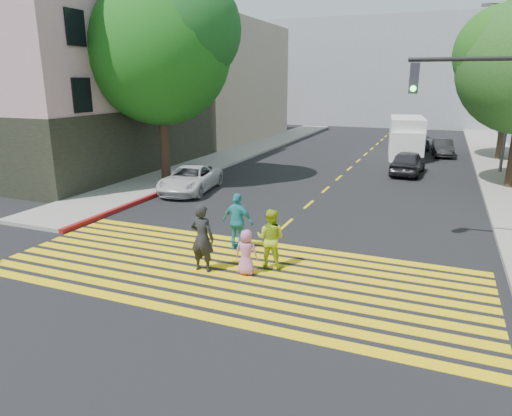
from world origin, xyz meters
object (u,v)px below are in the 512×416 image
Objects in this scene: tree_left at (161,44)px; dark_car_near at (408,162)px; silver_car at (418,141)px; white_sedan at (190,179)px; pedestrian_child at (246,252)px; white_van at (406,139)px; pedestrian_man at (202,238)px; pedestrian_extra at (238,222)px; dark_car_parked at (442,148)px; pedestrian_woman at (271,238)px.

tree_left reaches higher than dark_car_near.
white_sedan is at bearing 57.53° from silver_car.
pedestrian_child is 22.61m from white_van.
dark_car_near is at bearing -102.50° from pedestrian_man.
white_van is (-0.65, 6.27, 0.60)m from dark_car_near.
pedestrian_extra reaches higher than pedestrian_child.
pedestrian_child is 24.40m from dark_car_parked.
white_sedan is at bearing -56.22° from pedestrian_man.
pedestrian_man is 0.48× the size of dark_car_near.
white_sedan is at bearing -130.22° from dark_car_parked.
dark_car_parked is 0.61× the size of white_van.
tree_left is 12.34m from pedestrian_extra.
dark_car_near reaches higher than white_sedan.
dark_car_parked is (4.26, 23.20, -0.26)m from pedestrian_woman.
pedestrian_child is at bearing 83.80° from dark_car_near.
white_van reaches higher than pedestrian_child.
dark_car_parked is at bearing 47.57° from tree_left.
silver_car reaches higher than dark_car_parked.
silver_car is at bearing -85.49° from dark_car_near.
pedestrian_woman is at bearing -125.02° from pedestrian_child.
dark_car_near is (3.96, 14.52, -0.22)m from pedestrian_extra.
pedestrian_child is at bearing -102.80° from white_van.
pedestrian_child is 0.31× the size of silver_car.
silver_car is (2.86, 27.23, -0.03)m from pedestrian_child.
pedestrian_woman is 1.34× the size of pedestrian_child.
pedestrian_child is at bearing 58.75° from pedestrian_woman.
white_sedan is at bearing -43.95° from pedestrian_extra.
pedestrian_woman is 9.82m from white_sedan.
pedestrian_extra is at bearing -35.51° from pedestrian_woman.
pedestrian_woman reaches higher than dark_car_near.
white_van is (3.51, 22.72, 0.32)m from pedestrian_man.
tree_left is 2.44× the size of silver_car.
tree_left reaches higher than pedestrian_man.
pedestrian_child is 0.29× the size of white_sedan.
dark_car_near is (4.16, 16.45, -0.28)m from pedestrian_man.
dark_car_parked is (5.70, 22.25, -0.30)m from pedestrian_extra.
pedestrian_woman is (8.99, -8.70, -5.98)m from tree_left.
dark_car_parked is (11.00, 16.05, -0.01)m from white_sedan.
dark_car_parked is (1.74, 7.73, -0.09)m from dark_car_near.
pedestrian_extra is at bearing 78.82° from dark_car_near.
dark_car_near is 0.96× the size of silver_car.
pedestrian_extra is 25.82m from silver_car.
dark_car_parked is at bearing 47.74° from white_sedan.
pedestrian_extra is at bearing -64.93° from pedestrian_child.
pedestrian_extra reaches higher than dark_car_parked.
silver_car is at bearing -96.76° from pedestrian_man.
white_van is (2.29, 22.49, 0.64)m from pedestrian_child.
pedestrian_extra is 8.15m from white_sedan.
pedestrian_child is 0.21× the size of white_van.
pedestrian_extra is 0.30× the size of white_van.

